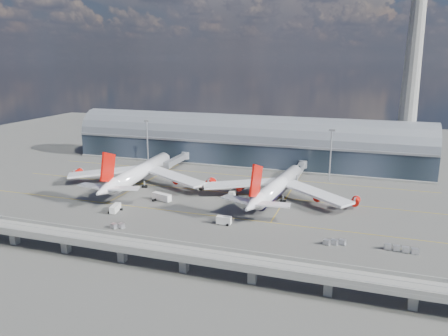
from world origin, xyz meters
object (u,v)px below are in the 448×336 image
(cargo_train_1, at_px, (334,242))
(cargo_train_2, at_px, (401,249))
(control_tower, at_px, (412,73))
(service_truck_5, at_px, (129,181))
(airliner_left, at_px, (139,173))
(service_truck_2, at_px, (162,197))
(service_truck_3, at_px, (233,193))
(service_truck_0, at_px, (115,208))
(airliner_right, at_px, (277,187))
(cargo_train_0, at_px, (118,226))
(floodlight_mast_left, at_px, (147,142))
(service_truck_4, at_px, (199,186))
(service_truck_1, at_px, (224,220))
(floodlight_mast_right, at_px, (331,154))

(cargo_train_1, distance_m, cargo_train_2, 20.25)
(control_tower, relative_size, service_truck_5, 16.73)
(airliner_left, xyz_separation_m, service_truck_2, (19.95, -16.61, -4.90))
(service_truck_3, bearing_deg, service_truck_5, 172.40)
(control_tower, relative_size, cargo_train_2, 9.84)
(service_truck_0, bearing_deg, service_truck_3, 29.96)
(airliner_right, bearing_deg, service_truck_5, -175.88)
(cargo_train_2, bearing_deg, cargo_train_0, 90.49)
(service_truck_0, bearing_deg, floodlight_mast_left, 96.85)
(service_truck_5, relative_size, cargo_train_1, 0.81)
(airliner_left, relative_size, service_truck_5, 12.30)
(service_truck_4, height_order, cargo_train_2, service_truck_4)
(airliner_right, bearing_deg, service_truck_1, -104.41)
(floodlight_mast_right, relative_size, cargo_train_2, 2.46)
(service_truck_0, relative_size, service_truck_2, 0.78)
(service_truck_5, bearing_deg, cargo_train_2, -63.02)
(cargo_train_1, xyz_separation_m, cargo_train_2, (20.21, 1.19, 0.02))
(service_truck_2, xyz_separation_m, cargo_train_1, (73.32, -22.80, -0.82))
(service_truck_5, distance_m, cargo_train_0, 57.63)
(airliner_right, distance_m, service_truck_5, 72.83)
(service_truck_5, bearing_deg, service_truck_2, -79.69)
(control_tower, relative_size, airliner_right, 1.45)
(airliner_right, distance_m, service_truck_3, 19.93)
(airliner_left, relative_size, cargo_train_1, 9.94)
(cargo_train_2, bearing_deg, control_tower, -9.50)
(control_tower, bearing_deg, service_truck_1, -123.26)
(cargo_train_0, bearing_deg, service_truck_0, 55.41)
(airliner_left, xyz_separation_m, cargo_train_1, (93.26, -39.41, -5.71))
(floodlight_mast_left, xyz_separation_m, service_truck_5, (9.13, -36.16, -12.08))
(airliner_right, relative_size, service_truck_5, 11.51)
(service_truck_1, distance_m, service_truck_4, 46.11)
(service_truck_4, bearing_deg, service_truck_0, -95.84)
(service_truck_3, xyz_separation_m, cargo_train_1, (46.60, -38.13, -0.59))
(service_truck_2, bearing_deg, service_truck_1, -100.28)
(cargo_train_0, height_order, cargo_train_1, cargo_train_0)
(service_truck_5, relative_size, cargo_train_0, 1.16)
(cargo_train_0, bearing_deg, service_truck_3, -9.29)
(floodlight_mast_left, bearing_deg, service_truck_0, -71.51)
(airliner_right, bearing_deg, service_truck_2, -154.47)
(floodlight_mast_left, bearing_deg, cargo_train_2, -30.64)
(airliner_right, height_order, cargo_train_1, airliner_right)
(service_truck_5, distance_m, cargo_train_2, 126.67)
(service_truck_2, relative_size, cargo_train_0, 1.75)
(airliner_left, relative_size, service_truck_2, 8.11)
(airliner_left, relative_size, service_truck_1, 13.85)
(airliner_right, height_order, service_truck_2, airliner_right)
(service_truck_2, bearing_deg, cargo_train_0, -164.77)
(floodlight_mast_right, relative_size, service_truck_2, 2.75)
(airliner_left, distance_m, service_truck_4, 29.44)
(control_tower, bearing_deg, cargo_train_2, -93.18)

